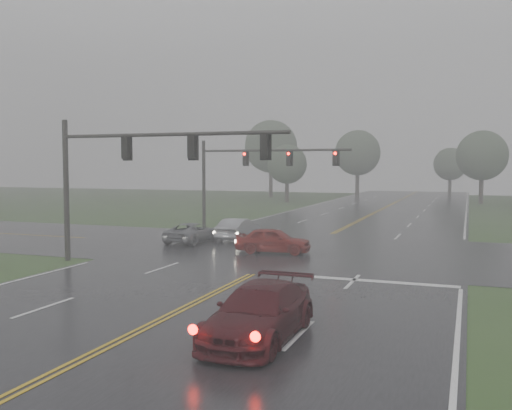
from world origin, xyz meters
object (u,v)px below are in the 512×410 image
at_px(sedan_maroon, 259,340).
at_px(signal_gantry_near, 127,163).
at_px(car_grey, 193,243).
at_px(signal_gantry_far, 247,167).
at_px(sedan_red, 273,253).
at_px(sedan_silver, 238,240).

bearing_deg(sedan_maroon, signal_gantry_near, 138.51).
height_order(car_grey, signal_gantry_far, signal_gantry_far).
xyz_separation_m(signal_gantry_near, signal_gantry_far, (-0.10, 16.01, -0.26)).
bearing_deg(car_grey, sedan_red, 161.96).
height_order(car_grey, signal_gantry_near, signal_gantry_near).
relative_size(sedan_maroon, car_grey, 1.16).
bearing_deg(sedan_silver, signal_gantry_near, 81.04).
xyz_separation_m(sedan_red, signal_gantry_far, (-5.57, 10.12, 4.73)).
relative_size(sedan_red, signal_gantry_near, 0.34).
distance_m(sedan_maroon, signal_gantry_near, 14.46).
bearing_deg(sedan_maroon, sedan_red, 107.58).
bearing_deg(sedan_silver, sedan_maroon, 113.82).
height_order(sedan_red, car_grey, sedan_red).
xyz_separation_m(sedan_maroon, car_grey, (-10.81, 17.26, 0.00)).
xyz_separation_m(sedan_silver, signal_gantry_near, (-1.59, -10.21, 4.99)).
xyz_separation_m(sedan_maroon, signal_gantry_far, (-10.23, 25.05, 4.73)).
relative_size(sedan_maroon, signal_gantry_far, 0.45).
distance_m(sedan_silver, car_grey, 3.01).
relative_size(sedan_silver, signal_gantry_near, 0.36).
height_order(sedan_maroon, car_grey, sedan_maroon).
height_order(sedan_silver, signal_gantry_near, signal_gantry_near).
xyz_separation_m(sedan_red, sedan_silver, (-3.88, 4.31, 0.00)).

